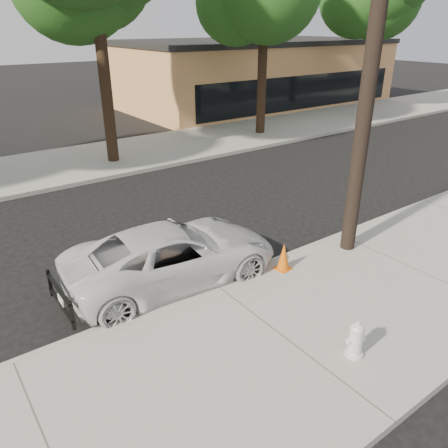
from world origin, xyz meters
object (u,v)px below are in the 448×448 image
at_px(fire_hydrant, 356,340).
at_px(traffic_cone, 284,257).
at_px(utility_pole, 373,49).
at_px(police_cruiser, 173,255).

height_order(fire_hydrant, traffic_cone, traffic_cone).
relative_size(fire_hydrant, traffic_cone, 0.99).
xyz_separation_m(utility_pole, police_cruiser, (-4.10, 1.40, -4.06)).
distance_m(police_cruiser, traffic_cone, 2.44).
xyz_separation_m(police_cruiser, fire_hydrant, (1.12, -3.98, -0.19)).
distance_m(utility_pole, police_cruiser, 5.93).
bearing_deg(utility_pole, traffic_cone, 175.39).
height_order(utility_pole, police_cruiser, utility_pole).
relative_size(utility_pole, police_cruiser, 1.95).
bearing_deg(traffic_cone, fire_hydrant, -109.54).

